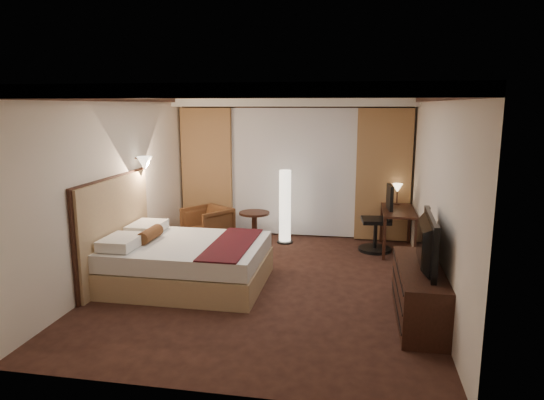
% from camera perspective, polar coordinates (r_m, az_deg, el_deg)
% --- Properties ---
extents(floor, '(4.50, 5.50, 0.01)m').
position_cam_1_polar(floor, '(7.09, -0.58, -9.78)').
color(floor, black).
rests_on(floor, ground).
extents(ceiling, '(4.50, 5.50, 0.01)m').
position_cam_1_polar(ceiling, '(6.62, -0.63, 12.60)').
color(ceiling, white).
rests_on(ceiling, back_wall).
extents(back_wall, '(4.50, 0.02, 2.70)m').
position_cam_1_polar(back_wall, '(9.41, 2.54, 3.91)').
color(back_wall, beige).
rests_on(back_wall, floor).
extents(left_wall, '(0.02, 5.50, 2.70)m').
position_cam_1_polar(left_wall, '(7.47, -17.81, 1.51)').
color(left_wall, beige).
rests_on(left_wall, floor).
extents(right_wall, '(0.02, 5.50, 2.70)m').
position_cam_1_polar(right_wall, '(6.69, 18.70, 0.37)').
color(right_wall, beige).
rests_on(right_wall, floor).
extents(crown_molding, '(4.50, 5.50, 0.12)m').
position_cam_1_polar(crown_molding, '(6.62, -0.63, 12.08)').
color(crown_molding, black).
rests_on(crown_molding, ceiling).
extents(soffit, '(4.50, 0.50, 0.20)m').
position_cam_1_polar(soffit, '(9.09, 2.39, 11.56)').
color(soffit, white).
rests_on(soffit, ceiling).
extents(curtain_sheer, '(2.48, 0.04, 2.45)m').
position_cam_1_polar(curtain_sheer, '(9.35, 2.47, 3.24)').
color(curtain_sheer, silver).
rests_on(curtain_sheer, back_wall).
extents(curtain_left_drape, '(1.00, 0.14, 2.45)m').
position_cam_1_polar(curtain_left_drape, '(9.66, -7.64, 3.41)').
color(curtain_left_drape, '#A3774A').
rests_on(curtain_left_drape, back_wall).
extents(curtain_right_drape, '(1.00, 0.14, 2.45)m').
position_cam_1_polar(curtain_right_drape, '(9.21, 12.96, 2.86)').
color(curtain_right_drape, '#A3774A').
rests_on(curtain_right_drape, back_wall).
extents(wall_sconce, '(0.24, 0.24, 0.24)m').
position_cam_1_polar(wall_sconce, '(7.93, -14.75, 4.18)').
color(wall_sconce, white).
rests_on(wall_sconce, left_wall).
extents(bed, '(2.16, 1.69, 0.63)m').
position_cam_1_polar(bed, '(7.08, -9.83, -7.26)').
color(bed, white).
rests_on(bed, floor).
extents(headboard, '(0.12, 1.99, 1.50)m').
position_cam_1_polar(headboard, '(7.39, -17.93, -3.35)').
color(headboard, tan).
rests_on(headboard, floor).
extents(armchair, '(0.99, 0.98, 0.75)m').
position_cam_1_polar(armchair, '(9.03, -7.61, -2.76)').
color(armchair, '#4F3217').
rests_on(armchair, floor).
extents(side_table, '(0.56, 0.56, 0.61)m').
position_cam_1_polar(side_table, '(8.89, -2.07, -3.36)').
color(side_table, black).
rests_on(side_table, floor).
extents(floor_lamp, '(0.29, 0.29, 1.38)m').
position_cam_1_polar(floor_lamp, '(8.93, 1.54, -0.77)').
color(floor_lamp, white).
rests_on(floor_lamp, floor).
extents(desk, '(0.55, 1.20, 0.75)m').
position_cam_1_polar(desk, '(8.76, 14.54, -3.48)').
color(desk, black).
rests_on(desk, floor).
extents(desk_lamp, '(0.18, 0.18, 0.34)m').
position_cam_1_polar(desk_lamp, '(9.08, 14.50, 0.56)').
color(desk_lamp, '#FFD899').
rests_on(desk_lamp, desk).
extents(office_chair, '(0.63, 0.63, 1.19)m').
position_cam_1_polar(office_chair, '(8.63, 12.13, -2.08)').
color(office_chair, black).
rests_on(office_chair, floor).
extents(dresser, '(0.50, 1.68, 0.65)m').
position_cam_1_polar(dresser, '(6.13, 16.87, -10.43)').
color(dresser, black).
rests_on(dresser, floor).
extents(television, '(0.72, 1.20, 0.15)m').
position_cam_1_polar(television, '(5.92, 16.95, -4.42)').
color(television, black).
rests_on(television, dresser).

